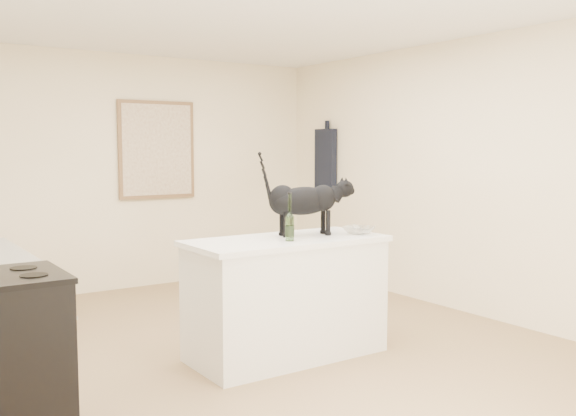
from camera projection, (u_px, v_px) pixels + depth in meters
The scene contains 13 objects.
floor at pixel (261, 351), 4.96m from camera, with size 5.50×5.50×0.00m, color #8E6D4B.
ceiling at pixel (260, 8), 4.71m from camera, with size 5.50×5.50×0.00m, color white.
wall_back at pixel (131, 172), 7.10m from camera, with size 4.50×4.50×0.00m, color #FAE7C1.
wall_right at pixel (461, 176), 6.09m from camera, with size 5.50×5.50×0.00m, color #FAE7C1.
island_base at pixel (286, 300), 4.81m from camera, with size 1.44×0.67×0.86m, color white.
island_top at pixel (286, 241), 4.77m from camera, with size 1.50×0.70×0.04m, color white.
stove at pixel (4, 363), 3.33m from camera, with size 0.60×0.60×0.90m, color black.
artwork_frame at pixel (157, 150), 7.22m from camera, with size 0.90×0.03×1.10m, color brown.
artwork_canvas at pixel (158, 150), 7.21m from camera, with size 0.82×0.00×1.02m, color beige.
hanging_garment at pixel (326, 162), 7.74m from camera, with size 0.08×0.34×0.80m, color black.
black_cat at pixel (304, 205), 4.89m from camera, with size 0.68×0.21×0.48m, color black, non-canonical shape.
wine_bottle at pixel (290, 220), 4.61m from camera, with size 0.07×0.07×0.31m, color #2E5E25.
glass_bowl at pixel (359, 230), 4.98m from camera, with size 0.24×0.24×0.06m, color white.
Camera 1 is at (-2.54, -4.12, 1.57)m, focal length 39.85 mm.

